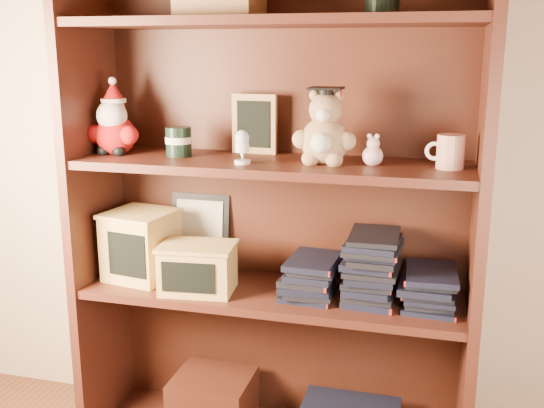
{
  "coord_description": "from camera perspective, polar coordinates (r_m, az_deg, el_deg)",
  "views": [
    {
      "loc": [
        0.61,
        -0.45,
        1.26
      ],
      "look_at": [
        0.13,
        1.3,
        0.82
      ],
      "focal_mm": 42.0,
      "sensor_mm": 36.0,
      "label": 1
    }
  ],
  "objects": [
    {
      "name": "teacher_mug",
      "position": [
        1.78,
        15.63,
        4.54
      ],
      "size": [
        0.1,
        0.07,
        0.09
      ],
      "color": "silver",
      "rests_on": "shelf_upper"
    },
    {
      "name": "teachers_tin",
      "position": [
        1.94,
        -8.37,
        5.57
      ],
      "size": [
        0.08,
        0.08,
        0.09
      ],
      "color": "black",
      "rests_on": "shelf_upper"
    },
    {
      "name": "pink_figurine",
      "position": [
        1.79,
        9.02,
        4.55
      ],
      "size": [
        0.06,
        0.06,
        0.09
      ],
      "color": "beige",
      "rests_on": "shelf_upper"
    },
    {
      "name": "certificate_frame",
      "position": [
        2.13,
        -6.46,
        -2.45
      ],
      "size": [
        0.2,
        0.05,
        0.25
      ],
      "color": "black",
      "rests_on": "shelf_lower"
    },
    {
      "name": "shelf_lower",
      "position": [
        1.96,
        0.0,
        -8.05
      ],
      "size": [
        1.14,
        0.33,
        0.02
      ],
      "color": "#451E13",
      "rests_on": "ground"
    },
    {
      "name": "shelf_upper",
      "position": [
        1.85,
        0.0,
        3.54
      ],
      "size": [
        1.14,
        0.33,
        0.02
      ],
      "color": "#451E13",
      "rests_on": "ground"
    },
    {
      "name": "egg_cup",
      "position": [
        1.79,
        -2.69,
        5.24
      ],
      "size": [
        0.05,
        0.05,
        0.1
      ],
      "color": "white",
      "rests_on": "shelf_upper"
    },
    {
      "name": "book_stack_mid",
      "position": [
        1.87,
        9.08,
        -5.76
      ],
      "size": [
        0.14,
        0.2,
        0.19
      ],
      "color": "black",
      "rests_on": "shelf_lower"
    },
    {
      "name": "chalkboard_plaque",
      "position": [
        1.97,
        -1.58,
        7.1
      ],
      "size": [
        0.14,
        0.08,
        0.18
      ],
      "color": "#9E7547",
      "rests_on": "shelf_upper"
    },
    {
      "name": "book_stack_right",
      "position": [
        1.88,
        13.9,
        -7.24
      ],
      "size": [
        0.14,
        0.2,
        0.11
      ],
      "color": "black",
      "rests_on": "shelf_lower"
    },
    {
      "name": "grad_teddy_bear",
      "position": [
        1.8,
        4.75,
        6.27
      ],
      "size": [
        0.18,
        0.16,
        0.22
      ],
      "color": "tan",
      "rests_on": "shelf_upper"
    },
    {
      "name": "bookcase",
      "position": [
        1.93,
        0.32,
        -0.84
      ],
      "size": [
        1.2,
        0.35,
        1.6
      ],
      "color": "#451E13",
      "rests_on": "ground"
    },
    {
      "name": "pencils_box",
      "position": [
        1.94,
        -6.67,
        -5.67
      ],
      "size": [
        0.24,
        0.18,
        0.15
      ],
      "color": "tan",
      "rests_on": "shelf_lower"
    },
    {
      "name": "treats_box",
      "position": [
        2.07,
        -11.66,
        -3.57
      ],
      "size": [
        0.23,
        0.23,
        0.22
      ],
      "color": "tan",
      "rests_on": "shelf_lower"
    },
    {
      "name": "santa_plush",
      "position": [
        2.02,
        -13.99,
        6.86
      ],
      "size": [
        0.17,
        0.12,
        0.24
      ],
      "color": "#A50F0F",
      "rests_on": "shelf_upper"
    },
    {
      "name": "book_stack_left",
      "position": [
        1.91,
        3.58,
        -6.48
      ],
      "size": [
        0.14,
        0.2,
        0.11
      ],
      "color": "black",
      "rests_on": "shelf_lower"
    }
  ]
}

